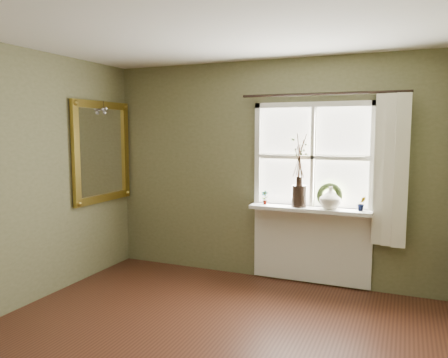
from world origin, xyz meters
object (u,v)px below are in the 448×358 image
at_px(dark_jug, 299,196).
at_px(gilt_mirror, 102,152).
at_px(cream_vase, 330,198).
at_px(wreath, 329,198).

bearing_deg(dark_jug, gilt_mirror, -170.04).
height_order(cream_vase, wreath, wreath).
xyz_separation_m(wreath, gilt_mirror, (-2.72, -0.46, 0.49)).
relative_size(wreath, gilt_mirror, 0.23).
distance_m(wreath, gilt_mirror, 2.81).
height_order(dark_jug, gilt_mirror, gilt_mirror).
relative_size(cream_vase, gilt_mirror, 0.20).
distance_m(cream_vase, wreath, 0.05).
bearing_deg(gilt_mirror, dark_jug, 9.96).
relative_size(dark_jug, gilt_mirror, 0.20).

